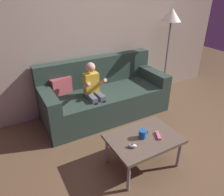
{
  "coord_description": "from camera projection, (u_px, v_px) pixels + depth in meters",
  "views": [
    {
      "loc": [
        -1.52,
        -1.23,
        1.87
      ],
      "look_at": [
        -0.35,
        0.86,
        0.61
      ],
      "focal_mm": 34.2,
      "sensor_mm": 36.0,
      "label": 1
    }
  ],
  "objects": [
    {
      "name": "ground_plane",
      "position": [
        175.0,
        168.0,
        2.48
      ],
      "size": [
        9.93,
        9.93,
        0.0
      ],
      "primitive_type": "plane",
      "color": "brown"
    },
    {
      "name": "wall_back",
      "position": [
        100.0,
        31.0,
        3.34
      ],
      "size": [
        4.97,
        0.05,
        2.5
      ],
      "primitive_type": "cube",
      "color": "#B2A38E",
      "rests_on": "ground"
    },
    {
      "name": "couch",
      "position": [
        104.0,
        96.0,
        3.41
      ],
      "size": [
        1.96,
        0.8,
        0.88
      ],
      "color": "#2D4238",
      "rests_on": "ground"
    },
    {
      "name": "person_seated_on_couch",
      "position": [
        94.0,
        91.0,
        3.06
      ],
      "size": [
        0.3,
        0.36,
        0.94
      ],
      "color": "slate",
      "rests_on": "ground"
    },
    {
      "name": "coffee_table",
      "position": [
        143.0,
        140.0,
        2.37
      ],
      "size": [
        0.78,
        0.56,
        0.4
      ],
      "color": "brown",
      "rests_on": "ground"
    },
    {
      "name": "game_remote_pink_near_edge",
      "position": [
        158.0,
        135.0,
        2.36
      ],
      "size": [
        0.09,
        0.14,
        0.03
      ],
      "color": "pink",
      "rests_on": "coffee_table"
    },
    {
      "name": "nunchuk_white",
      "position": [
        132.0,
        146.0,
        2.19
      ],
      "size": [
        0.1,
        0.09,
        0.05
      ],
      "color": "white",
      "rests_on": "coffee_table"
    },
    {
      "name": "coffee_mug",
      "position": [
        143.0,
        134.0,
        2.32
      ],
      "size": [
        0.12,
        0.08,
        0.09
      ],
      "color": "#1959B2",
      "rests_on": "coffee_table"
    },
    {
      "name": "floor_lamp",
      "position": [
        171.0,
        22.0,
        3.46
      ],
      "size": [
        0.32,
        0.32,
        1.57
      ],
      "color": "black",
      "rests_on": "ground"
    }
  ]
}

